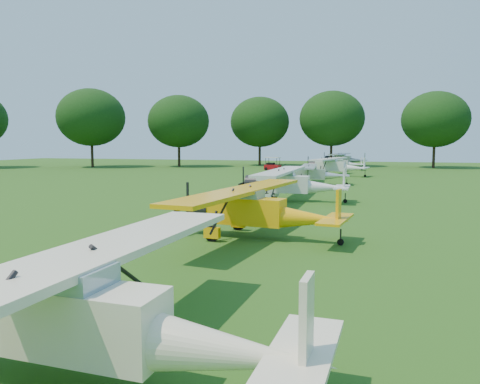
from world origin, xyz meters
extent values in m
plane|color=#245816|center=(0.00, 0.00, 0.00)|extent=(160.00, 160.00, 0.00)
cylinder|color=black|center=(14.28, 56.21, 2.25)|extent=(0.44, 0.44, 4.51)
ellipsoid|color=black|center=(14.28, 56.21, 7.77)|extent=(10.52, 10.52, 8.94)
cylinder|color=black|center=(-2.12, 56.74, 2.37)|extent=(0.44, 0.44, 4.74)
ellipsoid|color=black|center=(-2.12, 56.74, 8.16)|extent=(11.05, 11.05, 9.39)
cylinder|color=black|center=(-14.75, 56.54, 2.24)|extent=(0.44, 0.44, 4.49)
ellipsoid|color=black|center=(-14.75, 56.54, 7.73)|extent=(10.47, 10.47, 8.90)
cylinder|color=black|center=(-26.90, 48.50, 2.22)|extent=(0.44, 0.44, 4.44)
ellipsoid|color=black|center=(-26.90, 48.50, 7.65)|extent=(10.36, 10.36, 8.80)
cylinder|color=black|center=(-40.16, 42.92, 2.39)|extent=(0.44, 0.44, 4.77)
ellipsoid|color=black|center=(-40.16, 42.92, 8.22)|extent=(11.14, 11.14, 9.47)
cube|color=#FAEDCE|center=(0.78, -18.82, 1.13)|extent=(3.48, 1.14, 1.13)
cone|color=#FAEDCE|center=(3.68, -18.93, 0.97)|extent=(3.04, 1.07, 0.97)
cube|color=#8CA5B2|center=(0.67, -18.82, 1.72)|extent=(1.76, 1.05, 0.59)
cube|color=#FAEDCE|center=(0.67, -18.82, 1.99)|extent=(1.96, 11.45, 0.15)
cube|color=#FAEDCE|center=(4.76, -18.97, 1.51)|extent=(0.13, 0.60, 1.40)
cube|color=#FAEDCE|center=(4.65, -18.96, 1.02)|extent=(1.02, 3.04, 0.10)
cylinder|color=black|center=(-0.04, -17.45, 0.32)|extent=(0.65, 0.19, 0.65)
cube|color=#FFB00A|center=(0.25, -6.25, 1.13)|extent=(3.54, 1.42, 1.13)
cone|color=#FFB00A|center=(3.14, -6.59, 0.97)|extent=(3.11, 1.32, 0.97)
cube|color=#8CA5B2|center=(0.15, -6.23, 1.72)|extent=(1.83, 1.19, 0.59)
cylinder|color=black|center=(-1.78, -6.00, 1.13)|extent=(1.09, 1.23, 1.12)
cube|color=black|center=(-2.47, -5.92, 1.13)|extent=(0.08, 0.14, 2.26)
cube|color=#FFB00A|center=(0.15, -6.23, 1.99)|extent=(2.89, 11.51, 0.15)
cube|color=#FFB00A|center=(4.21, -6.72, 1.51)|extent=(0.18, 0.60, 1.40)
cube|color=#FFB00A|center=(4.10, -6.70, 1.02)|extent=(1.26, 3.10, 0.10)
cylinder|color=black|center=(-0.76, -7.48, 0.32)|extent=(0.66, 0.25, 0.65)
cylinder|color=black|center=(-0.44, -4.81, 0.32)|extent=(0.66, 0.25, 0.65)
cylinder|color=black|center=(4.31, -6.73, 0.13)|extent=(0.27, 0.12, 0.26)
cube|color=white|center=(-0.62, 6.57, 1.17)|extent=(3.57, 1.10, 1.17)
cone|color=white|center=(2.39, 6.60, 1.00)|extent=(3.13, 1.04, 1.00)
cube|color=#8CA5B2|center=(-0.73, 6.57, 1.78)|extent=(1.79, 1.04, 0.61)
cylinder|color=black|center=(-2.74, 6.55, 1.17)|extent=(1.01, 1.17, 1.16)
cube|color=black|center=(-3.46, 6.54, 1.17)|extent=(0.07, 0.13, 2.34)
cube|color=white|center=(-0.73, 6.57, 2.06)|extent=(1.74, 11.82, 0.16)
cube|color=white|center=(3.50, 6.61, 1.56)|extent=(0.12, 0.61, 1.45)
cube|color=white|center=(3.39, 6.61, 1.06)|extent=(0.98, 3.13, 0.10)
cylinder|color=black|center=(-1.50, 5.17, 0.33)|extent=(0.67, 0.19, 0.67)
cylinder|color=black|center=(-1.53, 7.95, 0.33)|extent=(0.67, 0.19, 0.67)
cylinder|color=black|center=(3.61, 6.61, 0.13)|extent=(0.27, 0.09, 0.27)
cube|color=silver|center=(-0.72, 20.39, 0.98)|extent=(3.07, 1.18, 0.98)
cone|color=silver|center=(1.80, 20.64, 0.84)|extent=(2.70, 1.10, 0.84)
cube|color=#8CA5B2|center=(-0.81, 20.38, 1.50)|extent=(1.58, 1.01, 0.52)
cylinder|color=black|center=(-2.49, 20.22, 0.98)|extent=(0.94, 1.05, 0.97)
cube|color=black|center=(-3.10, 20.16, 0.98)|extent=(0.07, 0.12, 1.97)
cube|color=silver|center=(-0.81, 20.38, 1.73)|extent=(2.33, 10.02, 0.13)
cube|color=silver|center=(2.73, 20.73, 1.31)|extent=(0.14, 0.52, 1.22)
cube|color=silver|center=(2.64, 20.72, 0.89)|extent=(1.05, 2.69, 0.08)
cylinder|color=black|center=(-1.35, 19.15, 0.28)|extent=(0.57, 0.20, 0.56)
cylinder|color=black|center=(-1.58, 21.48, 0.28)|extent=(0.57, 0.20, 0.56)
cylinder|color=black|center=(2.82, 20.74, 0.11)|extent=(0.23, 0.10, 0.22)
cube|color=white|center=(0.07, 32.82, 1.17)|extent=(3.68, 1.64, 1.17)
cone|color=white|center=(3.02, 32.31, 1.00)|extent=(3.23, 1.51, 1.00)
cube|color=#8CA5B2|center=(-0.04, 32.84, 1.78)|extent=(1.92, 1.31, 0.61)
cylinder|color=black|center=(-2.01, 33.18, 1.17)|extent=(1.18, 1.31, 1.15)
cube|color=black|center=(-2.72, 33.30, 1.17)|extent=(0.09, 0.14, 2.33)
cube|color=white|center=(-0.04, 32.84, 2.05)|extent=(3.58, 11.87, 0.16)
cube|color=white|center=(4.12, 32.12, 1.55)|extent=(0.21, 0.62, 1.44)
cube|color=white|center=(4.01, 32.14, 1.05)|extent=(1.46, 3.22, 0.10)
cylinder|color=black|center=(-1.04, 31.60, 0.33)|extent=(0.69, 0.29, 0.67)
cylinder|color=black|center=(-0.57, 34.34, 0.33)|extent=(0.69, 0.29, 0.67)
cylinder|color=black|center=(4.23, 32.10, 0.13)|extent=(0.28, 0.13, 0.27)
cube|color=white|center=(-0.07, 45.52, 0.97)|extent=(3.02, 1.20, 0.97)
cone|color=white|center=(2.39, 45.80, 0.83)|extent=(2.65, 1.11, 0.83)
cube|color=#8CA5B2|center=(-0.16, 45.51, 1.47)|extent=(1.56, 1.01, 0.51)
cylinder|color=black|center=(-1.81, 45.32, 0.97)|extent=(0.93, 1.04, 0.96)
cube|color=black|center=(-2.40, 45.25, 0.97)|extent=(0.07, 0.12, 1.93)
cube|color=white|center=(-0.16, 45.51, 1.70)|extent=(2.43, 9.83, 0.13)
cube|color=white|center=(3.31, 45.90, 1.29)|extent=(0.15, 0.51, 1.19)
cube|color=white|center=(3.21, 45.89, 0.87)|extent=(1.07, 2.65, 0.08)
cylinder|color=black|center=(-0.67, 44.29, 0.28)|extent=(0.56, 0.21, 0.55)
cylinder|color=black|center=(-0.93, 46.58, 0.28)|extent=(0.56, 0.21, 0.55)
cylinder|color=black|center=(3.40, 45.91, 0.11)|extent=(0.23, 0.10, 0.22)
cube|color=silver|center=(-0.65, 58.35, 1.18)|extent=(3.70, 1.50, 1.18)
cone|color=silver|center=(2.37, 57.98, 1.01)|extent=(3.25, 1.39, 1.01)
cube|color=#8CA5B2|center=(-0.76, 58.36, 1.80)|extent=(1.91, 1.25, 0.62)
cylinder|color=black|center=(-2.77, 58.61, 1.18)|extent=(1.15, 1.28, 1.17)
cube|color=black|center=(-3.49, 58.70, 1.18)|extent=(0.08, 0.14, 2.36)
cube|color=silver|center=(-0.76, 58.36, 2.08)|extent=(3.07, 12.03, 0.16)
cube|color=silver|center=(3.48, 57.85, 1.57)|extent=(0.19, 0.63, 1.46)
cube|color=silver|center=(3.37, 57.86, 1.07)|extent=(1.33, 3.24, 0.10)
cylinder|color=black|center=(-1.71, 57.06, 0.34)|extent=(0.69, 0.26, 0.67)
cylinder|color=black|center=(-1.37, 59.86, 0.34)|extent=(0.69, 0.26, 0.67)
cylinder|color=black|center=(3.60, 57.83, 0.13)|extent=(0.28, 0.12, 0.27)
cube|color=#A00B11|center=(-9.20, 42.18, 0.47)|extent=(2.48, 1.66, 0.73)
cube|color=black|center=(-9.50, 42.24, 0.88)|extent=(1.14, 1.30, 0.47)
cube|color=white|center=(-9.20, 42.18, 1.89)|extent=(2.40, 1.74, 0.08)
cylinder|color=black|center=(-10.08, 41.71, 0.23)|extent=(0.48, 0.23, 0.46)
cylinder|color=black|center=(-9.83, 42.97, 0.23)|extent=(0.48, 0.23, 0.46)
cylinder|color=black|center=(-8.56, 41.40, 0.23)|extent=(0.48, 0.23, 0.46)
cylinder|color=black|center=(-8.31, 42.66, 0.23)|extent=(0.48, 0.23, 0.46)
camera|label=1|loc=(5.62, -25.11, 3.99)|focal=35.00mm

